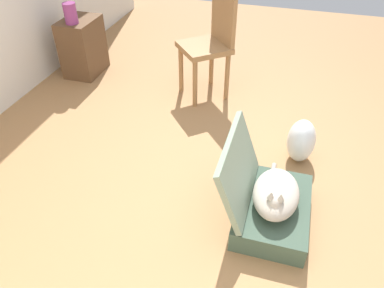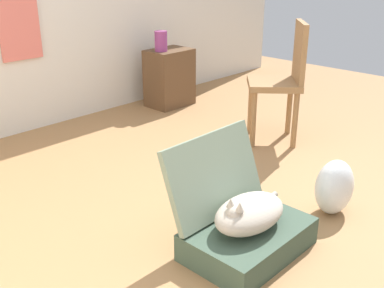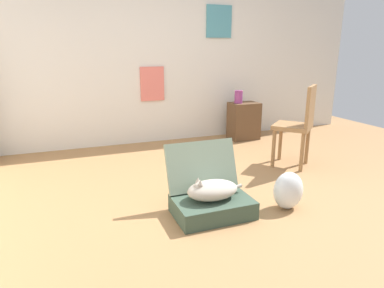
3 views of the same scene
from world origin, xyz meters
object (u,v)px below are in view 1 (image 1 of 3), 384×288
Objects in this scene: suitcase_base at (273,211)px; vase_tall at (70,13)px; side_table at (83,47)px; cat at (276,194)px; plastic_bag_white at (301,141)px; chair at (211,41)px.

vase_tall is at bearing 56.98° from suitcase_base.
cat is at bearing -125.05° from side_table.
suitcase_base is at bearing -124.96° from side_table.
suitcase_base is 0.16m from cat.
side_table is at bearing 69.85° from plastic_bag_white.
suitcase_base is 1.25× the size of cat.
suitcase_base is 1.91× the size of plastic_bag_white.
vase_tall is at bearing -128.47° from chair.
vase_tall is 1.38m from chair.
vase_tall reaches higher than plastic_bag_white.
plastic_bag_white is at bearing -10.16° from suitcase_base.
side_table is 1.40m from chair.
side_table is at bearing 55.04° from suitcase_base.
chair reaches higher than side_table.
chair is (1.46, 0.78, 0.30)m from cat.
cat is at bearing 169.88° from plastic_bag_white.
cat is at bearing -12.53° from chair.
plastic_bag_white reaches higher than suitcase_base.
side_table is (1.51, 2.16, 0.21)m from suitcase_base.
side_table is 2.95× the size of vase_tall.
suitcase_base is 0.67× the size of chair.
vase_tall reaches higher than side_table.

